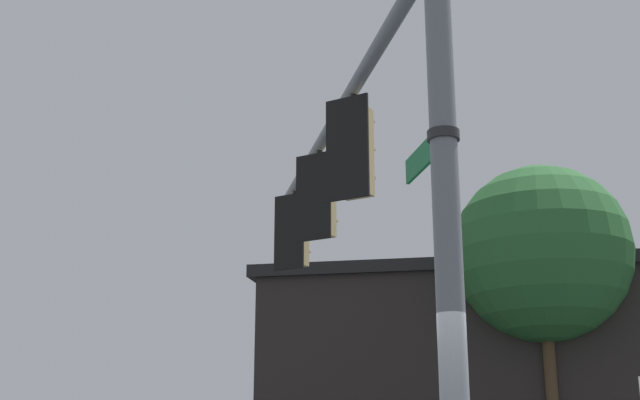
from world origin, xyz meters
TOP-DOWN VIEW (x-y plane):
  - signal_pole at (0.00, 0.00)m, footprint 0.22×0.22m
  - mast_arm at (-2.73, 3.04)m, footprint 5.57×6.18m
  - traffic_light_nearest_pole at (-1.96, 2.20)m, footprint 0.54×0.49m
  - traffic_light_mid_inner at (-3.30, 3.70)m, footprint 0.54×0.49m
  - traffic_light_mid_outer at (-4.64, 5.19)m, footprint 0.54×0.49m
  - street_name_sign at (-0.19, 0.21)m, footprint 0.78×0.85m
  - storefront_building at (-5.40, 15.50)m, footprint 12.44×10.45m
  - tree_by_storefront at (-2.81, 12.78)m, footprint 4.04×4.04m

SIDE VIEW (x-z plane):
  - storefront_building at x=-5.40m, z-range 0.01..5.74m
  - signal_pole at x=0.00m, z-range 0.00..6.12m
  - street_name_sign at x=-0.19m, z-range 3.80..4.02m
  - traffic_light_nearest_pole at x=-1.96m, z-range 4.14..5.45m
  - traffic_light_mid_inner at x=-3.30m, z-range 4.14..5.45m
  - traffic_light_mid_outer at x=-4.64m, z-range 4.14..5.45m
  - mast_arm at x=-2.73m, z-range 5.49..5.65m
  - tree_by_storefront at x=-2.81m, z-range 1.83..9.57m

